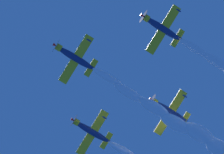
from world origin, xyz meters
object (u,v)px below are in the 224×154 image
Objects in this scene: airplane_left_wingman at (161,28)px; airplane_slot_tail at (168,111)px; airplane_lead at (74,57)px; airplane_right_wingman at (90,131)px.

airplane_slot_tail is (3.54, 14.56, 0.60)m from airplane_left_wingman.
airplane_right_wingman reaches higher than airplane_lead.
airplane_right_wingman is (-9.38, 19.38, -0.61)m from airplane_left_wingman.
airplane_left_wingman is 1.01× the size of airplane_right_wingman.
airplane_right_wingman is 13.84m from airplane_slot_tail.
airplane_lead is 19.09m from airplane_slot_tail.
airplane_right_wingman is at bearing 115.83° from airplane_left_wingman.
airplane_slot_tail reaches higher than airplane_right_wingman.
airplane_lead is at bearing -153.20° from airplane_slot_tail.
airplane_left_wingman is 0.99× the size of airplane_slot_tail.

